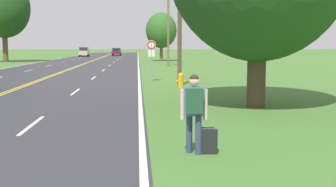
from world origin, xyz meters
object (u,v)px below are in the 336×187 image
at_px(traffic_sign, 151,50).
at_px(car_champagne_suv_approaching, 84,52).
at_px(hitchhiker_person, 194,106).
at_px(tree_left_verge, 4,8).
at_px(fire_hydrant, 181,80).
at_px(car_maroon_suv_mid_near, 117,52).
at_px(tree_right_cluster, 161,30).
at_px(suitcase, 207,141).

xyz_separation_m(traffic_sign, car_champagne_suv_approaching, (-11.60, 58.17, -1.06)).
height_order(hitchhiker_person, tree_left_verge, tree_left_verge).
height_order(fire_hydrant, traffic_sign, traffic_sign).
bearing_deg(car_maroon_suv_mid_near, tree_right_cluster, 15.87).
relative_size(suitcase, car_champagne_suv_approaching, 0.13).
relative_size(fire_hydrant, car_maroon_suv_mid_near, 0.18).
relative_size(hitchhiker_person, fire_hydrant, 2.07).
distance_m(tree_left_verge, tree_right_cluster, 21.80).
distance_m(tree_right_cluster, car_champagne_suv_approaching, 28.22).
bearing_deg(suitcase, fire_hydrant, 0.54).
xyz_separation_m(fire_hydrant, tree_right_cluster, (1.07, 38.26, 3.99)).
bearing_deg(hitchhiker_person, car_maroon_suv_mid_near, 7.97).
height_order(tree_right_cluster, car_maroon_suv_mid_near, tree_right_cluster).
bearing_deg(hitchhiker_person, traffic_sign, 5.05).
relative_size(tree_left_verge, car_maroon_suv_mid_near, 2.34).
height_order(traffic_sign, tree_right_cluster, tree_right_cluster).
relative_size(traffic_sign, tree_left_verge, 0.24).
height_order(car_champagne_suv_approaching, car_maroon_suv_mid_near, car_champagne_suv_approaching).
relative_size(hitchhiker_person, tree_right_cluster, 0.25).
bearing_deg(tree_left_verge, traffic_sign, -59.19).
relative_size(hitchhiker_person, traffic_sign, 0.66).
relative_size(suitcase, traffic_sign, 0.22).
bearing_deg(fire_hydrant, tree_left_verge, 119.56).
distance_m(fire_hydrant, tree_right_cluster, 38.48).
bearing_deg(tree_right_cluster, fire_hydrant, -91.60).
distance_m(fire_hydrant, car_maroon_suv_mid_near, 69.34).
height_order(suitcase, tree_right_cluster, tree_right_cluster).
xyz_separation_m(suitcase, fire_hydrant, (0.86, 14.14, 0.16)).
distance_m(tree_left_verge, car_maroon_suv_mid_near, 36.21).
distance_m(tree_left_verge, car_champagne_suv_approaching, 28.13).
bearing_deg(car_champagne_suv_approaching, tree_left_verge, 163.16).
relative_size(car_champagne_suv_approaching, car_maroon_suv_mid_near, 0.98).
bearing_deg(fire_hydrant, car_champagne_suv_approaching, 101.84).
xyz_separation_m(traffic_sign, car_maroon_suv_mid_near, (-5.42, 64.73, -1.17)).
bearing_deg(fire_hydrant, hitchhiker_person, -94.69).
relative_size(tree_left_verge, tree_right_cluster, 1.62).
bearing_deg(suitcase, hitchhiker_person, 94.20).
bearing_deg(suitcase, tree_left_verge, 25.33).
bearing_deg(hitchhiker_person, fire_hydrant, -0.68).
xyz_separation_m(car_champagne_suv_approaching, car_maroon_suv_mid_near, (6.17, 6.56, -0.11)).
bearing_deg(suitcase, tree_right_cluster, 1.91).
bearing_deg(tree_left_verge, hitchhiker_person, -68.98).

